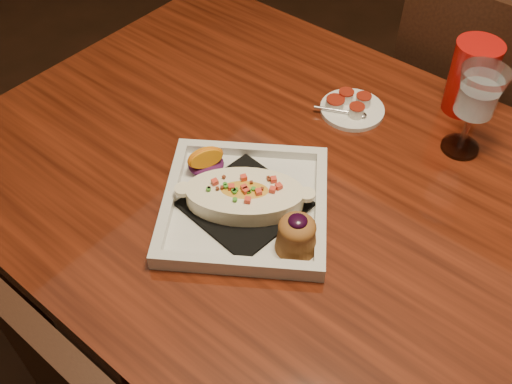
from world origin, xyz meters
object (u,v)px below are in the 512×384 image
Objects in this scene: table at (345,246)px; saucer at (352,108)px; red_tumbler at (470,78)px; chair_far at (472,131)px; goblet at (478,97)px; plate at (250,204)px.

saucer is (-0.15, 0.23, 0.11)m from table.
chair_far is at bearing 94.17° from red_tumbler.
table is 0.35m from goblet.
goblet is (0.07, -0.36, 0.37)m from chair_far.
saucer is 0.86× the size of red_tumbler.
table is at bearing 6.05° from plate.
red_tumbler is (0.17, 0.15, 0.07)m from saucer.
chair_far is 0.80m from plate.
table is 3.91× the size of plate.
chair_far is 0.52m from goblet.
plate is 2.93× the size of saucer.
plate is at bearing -118.46° from goblet.
plate reaches higher than saucer.
saucer is 0.23m from red_tumbler.
plate is at bearing 79.75° from chair_far.
chair_far is 0.50m from saucer.
plate is at bearing -107.23° from red_tumbler.
plate is at bearing -87.56° from saucer.
plate is 0.44m from goblet.
table is 9.86× the size of red_tumbler.
red_tumbler reaches higher than table.
plate reaches higher than table.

